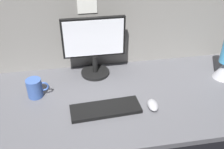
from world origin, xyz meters
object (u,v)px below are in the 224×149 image
at_px(mug_ceramic_blue, 35,88).
at_px(monitor, 94,45).
at_px(mouse, 153,105).
at_px(keyboard, 106,109).

bearing_deg(mug_ceramic_blue, monitor, 26.86).
height_order(mouse, mug_ceramic_blue, mug_ceramic_blue).
relative_size(keyboard, mug_ceramic_blue, 3.02).
relative_size(mouse, mug_ceramic_blue, 0.78).
xyz_separation_m(keyboard, mouse, (0.25, -0.02, 0.01)).
relative_size(monitor, keyboard, 1.03).
relative_size(keyboard, mouse, 3.85).
bearing_deg(keyboard, mug_ceramic_blue, 149.72).
height_order(monitor, keyboard, monitor).
bearing_deg(monitor, keyboard, -88.10).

